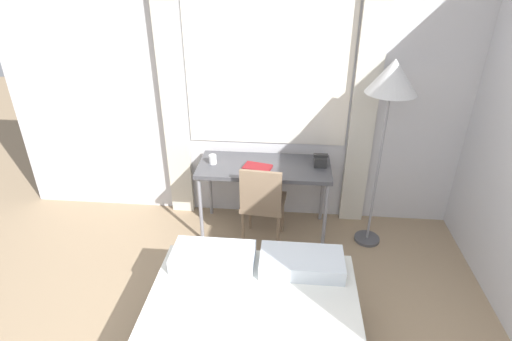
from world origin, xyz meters
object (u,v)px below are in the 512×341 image
Objects in this scene: standing_lamp at (392,84)px; book at (257,167)px; desk_chair at (262,201)px; telephone at (320,160)px; desk at (264,171)px; mug at (213,159)px.

standing_lamp reaches higher than book.
desk_chair is 0.68m from telephone.
desk_chair is at bearing -171.43° from standing_lamp.
desk is at bearing 96.03° from desk_chair.
telephone is (-0.52, 0.14, -0.80)m from standing_lamp.
standing_lamp is 20.03× the size of mug.
mug is (-1.56, 0.08, -0.80)m from standing_lamp.
standing_lamp is 6.25× the size of book.
standing_lamp reaches higher than mug.
mug is (-0.51, 0.24, 0.29)m from desk_chair.
desk is 1.46× the size of desk_chair.
standing_lamp is (1.06, -0.09, 0.91)m from desk.
telephone is at bearing 165.27° from standing_lamp.
desk_chair is 9.68× the size of mug.
desk is at bearing 175.05° from standing_lamp.
desk is 14.14× the size of mug.
desk_chair reaches higher than mug.
book is at bearing -8.12° from mug.
book is (-0.06, 0.18, 0.26)m from desk_chair.
standing_lamp is (1.05, 0.16, 1.10)m from desk_chair.
telephone reaches higher than mug.
book is 3.20× the size of mug.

